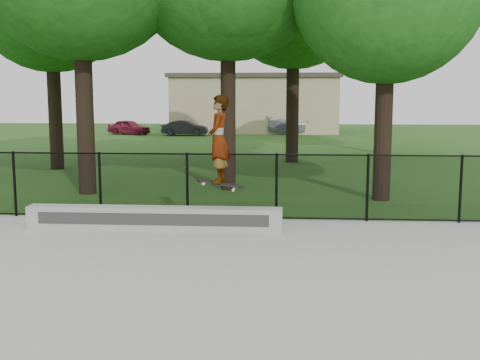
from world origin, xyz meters
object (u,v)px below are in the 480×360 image
(car_b, at_px, (185,128))
(grind_ledge, at_px, (154,219))
(car_a, at_px, (129,127))
(skater_airborne, at_px, (219,141))
(car_c, at_px, (299,124))

(car_b, bearing_deg, grind_ledge, -170.41)
(grind_ledge, distance_m, car_a, 30.87)
(skater_airborne, bearing_deg, car_a, 107.83)
(car_a, bearing_deg, car_c, -63.69)
(car_a, relative_size, skater_airborne, 1.60)
(grind_ledge, relative_size, car_a, 1.74)
(grind_ledge, distance_m, skater_airborne, 2.12)
(car_a, relative_size, car_c, 0.70)
(car_a, bearing_deg, car_b, -81.54)
(car_b, bearing_deg, car_c, -72.87)
(car_a, height_order, car_b, car_a)
(car_a, height_order, skater_airborne, skater_airborne)
(skater_airborne, bearing_deg, car_c, 85.69)
(car_a, relative_size, car_b, 1.08)
(car_b, bearing_deg, car_a, 80.18)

